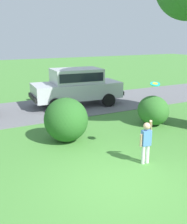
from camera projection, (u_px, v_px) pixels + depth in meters
ground_plane at (123, 184)px, 6.57m from camera, size 80.00×80.00×0.00m
driveway_strip at (34, 110)px, 13.17m from camera, size 28.00×4.40×0.02m
shrub_centre_left at (66, 120)px, 9.15m from camera, size 1.49×1.55×1.51m
shrub_centre at (153, 110)px, 10.90m from camera, size 1.18×1.39×1.20m
parked_suv at (77, 85)px, 13.93m from camera, size 4.83×2.39×1.92m
child_thrower at (146, 140)px, 7.47m from camera, size 0.46×0.24×1.29m
frisbee at (155, 84)px, 7.67m from camera, size 0.29×0.28×0.12m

